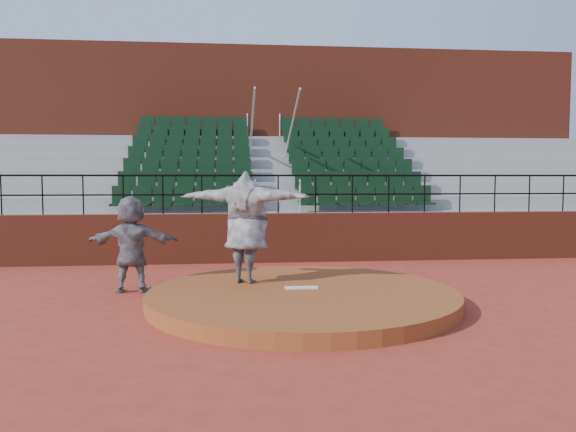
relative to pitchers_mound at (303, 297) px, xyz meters
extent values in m
plane|color=#9E3423|center=(0.00, 0.00, -0.12)|extent=(90.00, 90.00, 0.00)
cylinder|color=#944821|center=(0.00, 0.00, 0.00)|extent=(5.50, 5.50, 0.25)
cube|color=white|center=(0.00, 0.15, 0.14)|extent=(0.60, 0.15, 0.03)
cube|color=maroon|center=(0.00, 5.00, 0.53)|extent=(24.00, 0.30, 1.30)
cylinder|color=black|center=(0.00, 5.00, 2.17)|extent=(24.00, 0.05, 0.05)
cylinder|color=black|center=(0.00, 5.00, 1.68)|extent=(24.00, 0.04, 0.04)
cylinder|color=black|center=(-7.00, 5.00, 1.67)|extent=(0.04, 0.04, 1.00)
cylinder|color=black|center=(-6.00, 5.00, 1.67)|extent=(0.04, 0.04, 1.00)
cylinder|color=black|center=(-5.00, 5.00, 1.67)|extent=(0.04, 0.04, 1.00)
cylinder|color=black|center=(-4.00, 5.00, 1.67)|extent=(0.04, 0.04, 1.00)
cylinder|color=black|center=(-3.00, 5.00, 1.67)|extent=(0.04, 0.04, 1.00)
cylinder|color=black|center=(-2.00, 5.00, 1.67)|extent=(0.04, 0.04, 1.00)
cylinder|color=black|center=(-1.00, 5.00, 1.67)|extent=(0.04, 0.04, 1.00)
cylinder|color=black|center=(0.00, 5.00, 1.67)|extent=(0.04, 0.04, 1.00)
cylinder|color=black|center=(1.00, 5.00, 1.67)|extent=(0.04, 0.04, 1.00)
cylinder|color=black|center=(2.00, 5.00, 1.67)|extent=(0.04, 0.04, 1.00)
cylinder|color=black|center=(3.00, 5.00, 1.67)|extent=(0.04, 0.04, 1.00)
cylinder|color=black|center=(4.00, 5.00, 1.67)|extent=(0.04, 0.04, 1.00)
cylinder|color=black|center=(5.00, 5.00, 1.67)|extent=(0.04, 0.04, 1.00)
cylinder|color=black|center=(6.00, 5.00, 1.67)|extent=(0.04, 0.04, 1.00)
cylinder|color=black|center=(7.00, 5.00, 1.67)|extent=(0.04, 0.04, 1.00)
cylinder|color=black|center=(8.00, 5.00, 1.67)|extent=(0.04, 0.04, 1.00)
cube|color=gray|center=(0.00, 5.58, 0.53)|extent=(24.00, 0.85, 1.30)
cube|color=black|center=(-2.53, 5.59, 1.54)|extent=(3.85, 0.48, 0.72)
cube|color=black|center=(2.53, 5.59, 1.54)|extent=(3.85, 0.48, 0.72)
cube|color=gray|center=(0.00, 6.43, 0.73)|extent=(24.00, 0.85, 1.70)
cube|color=black|center=(-2.53, 6.44, 1.94)|extent=(3.85, 0.48, 0.72)
cube|color=black|center=(2.53, 6.44, 1.94)|extent=(3.85, 0.48, 0.72)
cube|color=gray|center=(0.00, 7.28, 0.93)|extent=(24.00, 0.85, 2.10)
cube|color=black|center=(-2.53, 7.29, 2.33)|extent=(3.85, 0.48, 0.72)
cube|color=black|center=(2.53, 7.29, 2.33)|extent=(3.85, 0.48, 0.72)
cube|color=gray|center=(0.00, 8.12, 1.12)|extent=(24.00, 0.85, 2.50)
cube|color=black|center=(-2.53, 8.13, 2.73)|extent=(3.85, 0.48, 0.72)
cube|color=black|center=(2.53, 8.13, 2.73)|extent=(3.85, 0.48, 0.72)
cube|color=gray|center=(0.00, 8.97, 1.33)|extent=(24.00, 0.85, 2.90)
cube|color=black|center=(-2.53, 8.98, 3.14)|extent=(3.85, 0.48, 0.72)
cube|color=black|center=(2.53, 8.98, 3.14)|extent=(3.85, 0.48, 0.72)
cube|color=gray|center=(0.00, 9.82, 1.52)|extent=(24.00, 0.85, 3.30)
cube|color=black|center=(-2.53, 9.83, 3.53)|extent=(3.85, 0.48, 0.72)
cube|color=black|center=(2.53, 9.83, 3.53)|extent=(3.85, 0.48, 0.72)
cube|color=gray|center=(0.00, 10.68, 1.73)|extent=(24.00, 0.85, 3.70)
cube|color=black|center=(-2.53, 10.69, 3.94)|extent=(3.85, 0.48, 0.72)
cube|color=black|center=(2.53, 10.69, 3.94)|extent=(3.85, 0.48, 0.72)
cylinder|color=silver|center=(-0.60, 8.12, 3.28)|extent=(0.06, 5.97, 2.46)
cylinder|color=silver|center=(0.60, 8.12, 3.28)|extent=(0.06, 5.97, 2.46)
cube|color=maroon|center=(0.00, 12.60, 3.43)|extent=(24.00, 3.00, 7.10)
imported|color=black|center=(-0.97, 0.85, 1.18)|extent=(2.68, 1.61, 2.12)
imported|color=black|center=(-3.20, 1.43, 0.82)|extent=(1.78, 0.65, 1.89)
camera|label=1|loc=(-1.29, -9.78, 2.14)|focal=35.00mm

